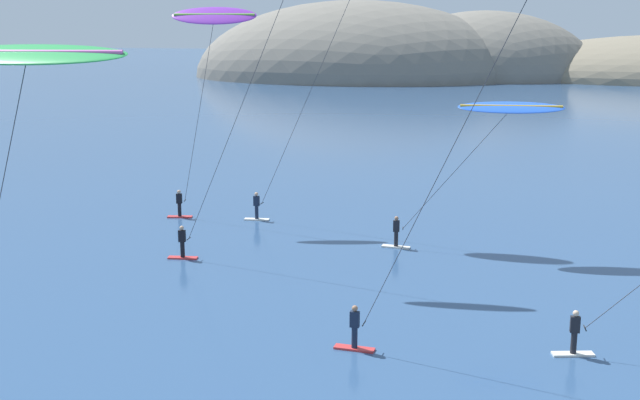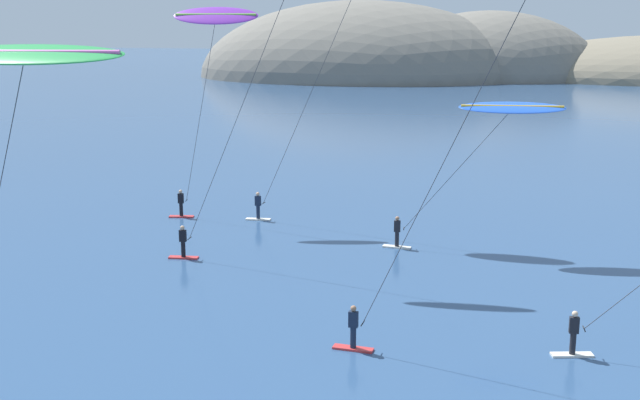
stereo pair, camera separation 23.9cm
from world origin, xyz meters
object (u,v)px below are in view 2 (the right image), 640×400
Objects in this scene: kitesurfer_green at (19,80)px; kitesurfer_purple at (213,31)px; kitesurfer_cyan at (348,5)px; kitesurfer_black at (517,13)px; kitesurfer_blue at (503,117)px; kitesurfer_red at (275,19)px.

kitesurfer_green is 25.36m from kitesurfer_purple.
kitesurfer_black is at bearing -62.95° from kitesurfer_cyan.
kitesurfer_blue is 0.72× the size of kitesurfer_purple.
kitesurfer_black is at bearing 28.06° from kitesurfer_green.
kitesurfer_black is (13.24, 7.06, 1.80)m from kitesurfer_green.
kitesurfer_green is 17.10m from kitesurfer_red.
kitesurfer_green is 0.84× the size of kitesurfer_red.
kitesurfer_cyan reaches higher than kitesurfer_purple.
kitesurfer_blue is at bearing 91.33° from kitesurfer_black.
kitesurfer_black is at bearing -88.67° from kitesurfer_blue.
kitesurfer_green is 15.11m from kitesurfer_black.
kitesurfer_black reaches higher than kitesurfer_green.
kitesurfer_red reaches higher than kitesurfer_black.
kitesurfer_blue is 17.54m from kitesurfer_purple.
kitesurfer_black reaches higher than kitesurfer_purple.
kitesurfer_green is 25.11m from kitesurfer_cyan.
kitesurfer_cyan is 8.20m from kitesurfer_purple.
kitesurfer_purple is at bearing 176.91° from kitesurfer_cyan.
kitesurfer_cyan is at bearing 76.47° from kitesurfer_red.
kitesurfer_red reaches higher than kitesurfer_green.
kitesurfer_black is 1.47× the size of kitesurfer_blue.
kitesurfer_green is 0.81× the size of kitesurfer_cyan.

